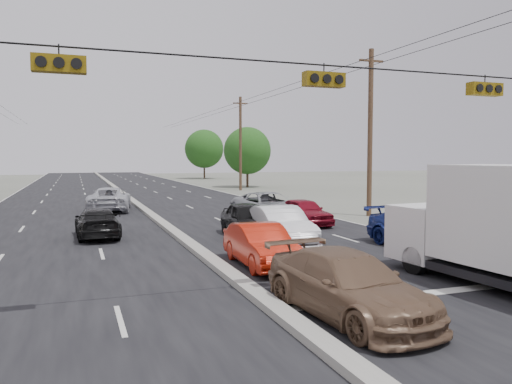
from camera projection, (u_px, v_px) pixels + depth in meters
The scene contains 18 objects.
ground at pixel (266, 306), 12.00m from camera, with size 200.00×200.00×0.00m, color #606356.
road_surface at pixel (132, 202), 40.12m from camera, with size 20.00×160.00×0.02m, color black.
center_median at pixel (132, 200), 40.12m from camera, with size 0.50×160.00×0.20m, color gray.
utility_pole_right_b at pixel (370, 132), 29.96m from camera, with size 1.60×0.30×10.00m.
utility_pole_right_c at pixel (240, 143), 53.40m from camera, with size 1.60×0.30×10.00m.
traffic_signals at pixel (320, 78), 12.09m from camera, with size 25.00×0.30×0.54m.
tree_right_mid at pixel (247, 151), 58.99m from camera, with size 5.60×5.60×7.14m.
tree_right_far at pixel (204, 149), 82.73m from camera, with size 6.40×6.40×8.16m.
box_truck at pixel (505, 226), 13.41m from camera, with size 2.84×6.78×3.36m.
tan_sedan at pixel (347, 286), 11.10m from camera, with size 2.00×4.92×1.43m, color brown.
red_sedan at pixel (261, 246), 16.25m from camera, with size 1.45×4.16×1.37m, color #B51D0B.
queue_car_a at pixel (249, 220), 22.05m from camera, with size 1.85×4.59×1.57m, color black.
queue_car_b at pixel (280, 226), 20.15m from camera, with size 1.65×4.72×1.55m, color silver.
queue_car_c at pixel (268, 207), 28.05m from camera, with size 2.62×5.67×1.58m, color #94979B.
queue_car_d at pixel (424, 230), 19.24m from camera, with size 2.13×5.24×1.52m, color navy.
queue_car_e at pixel (304, 212), 26.13m from camera, with size 1.65×4.10×1.40m, color maroon.
oncoming_near at pixel (97, 223), 22.15m from camera, with size 1.81×4.46×1.30m, color black.
oncoming_far at pixel (110, 199), 33.01m from camera, with size 2.60×5.63×1.56m, color #B6B8BF.
Camera 1 is at (-4.25, -10.99, 3.57)m, focal length 35.00 mm.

